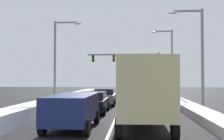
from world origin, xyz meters
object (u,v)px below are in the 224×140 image
street_lamp_right_near (197,49)px  sedan_charcoal_right_lane_third (139,95)px  sedan_black_center_lane_second (94,102)px  sedan_gray_center_lane_third (105,97)px  suv_red_right_lane_second (141,97)px  traffic_light_gantry (133,63)px  box_truck_right_lane_nearest (144,90)px  street_lamp_right_mid (169,57)px  street_lamp_left_mid (59,54)px  suv_navy_center_lane_nearest (73,108)px

street_lamp_right_near → sedan_charcoal_right_lane_third: bearing=123.1°
sedan_black_center_lane_second → sedan_gray_center_lane_third: bearing=87.6°
suv_red_right_lane_second → traffic_light_gantry: traffic_light_gantry is taller
box_truck_right_lane_nearest → street_lamp_right_mid: size_ratio=0.84×
box_truck_right_lane_nearest → street_lamp_right_near: street_lamp_right_near is taller
sedan_black_center_lane_second → sedan_gray_center_lane_third: size_ratio=1.00×
box_truck_right_lane_nearest → sedan_gray_center_lane_third: bearing=104.2°
traffic_light_gantry → street_lamp_right_mid: size_ratio=1.23×
suv_red_right_lane_second → sedan_gray_center_lane_third: size_ratio=1.09×
sedan_charcoal_right_lane_third → traffic_light_gantry: (-0.55, 12.97, 3.96)m
suv_red_right_lane_second → sedan_gray_center_lane_third: 5.41m
box_truck_right_lane_nearest → street_lamp_left_mid: (-7.65, 12.93, 2.90)m
traffic_light_gantry → sedan_charcoal_right_lane_third: bearing=-87.6°
suv_navy_center_lane_nearest → sedan_charcoal_right_lane_third: bearing=76.6°
sedan_charcoal_right_lane_third → sedan_gray_center_lane_third: size_ratio=1.00×
sedan_charcoal_right_lane_third → street_lamp_right_near: 8.77m
suv_navy_center_lane_nearest → suv_red_right_lane_second: bearing=66.3°
street_lamp_right_near → suv_red_right_lane_second: bearing=-174.9°
box_truck_right_lane_nearest → sedan_gray_center_lane_third: box_truck_right_lane_nearest is taller
box_truck_right_lane_nearest → suv_red_right_lane_second: bearing=89.3°
box_truck_right_lane_nearest → sedan_black_center_lane_second: 7.13m
street_lamp_right_mid → street_lamp_left_mid: 15.07m
suv_navy_center_lane_nearest → sedan_black_center_lane_second: size_ratio=1.09×
street_lamp_right_near → box_truck_right_lane_nearest: bearing=-118.4°
suv_red_right_lane_second → street_lamp_left_mid: bearing=146.3°
sedan_gray_center_lane_third → street_lamp_left_mid: (-4.57, 0.78, 4.04)m
traffic_light_gantry → street_lamp_left_mid: street_lamp_left_mid is taller
street_lamp_right_mid → street_lamp_right_near: bearing=-88.7°
suv_red_right_lane_second → sedan_gray_center_lane_third: (-3.17, 4.37, -0.25)m
sedan_black_center_lane_second → suv_navy_center_lane_nearest: bearing=-91.1°
street_lamp_right_mid → suv_navy_center_lane_nearest: bearing=-108.4°
suv_red_right_lane_second → street_lamp_left_mid: size_ratio=0.61×
street_lamp_right_near → sedan_black_center_lane_second: bearing=-165.8°
suv_red_right_lane_second → street_lamp_right_near: size_ratio=0.63×
sedan_gray_center_lane_third → traffic_light_gantry: (2.66, 15.55, 3.96)m
sedan_black_center_lane_second → street_lamp_left_mid: 8.96m
suv_navy_center_lane_nearest → sedan_gray_center_lane_third: 12.45m
suv_red_right_lane_second → sedan_charcoal_right_lane_third: suv_red_right_lane_second is taller
sedan_black_center_lane_second → street_lamp_right_mid: (7.42, 16.18, 4.35)m
traffic_light_gantry → street_lamp_right_mid: bearing=-49.7°
street_lamp_left_mid → sedan_charcoal_right_lane_third: bearing=13.0°
traffic_light_gantry → street_lamp_right_mid: (4.51, -5.32, 0.39)m
box_truck_right_lane_nearest → traffic_light_gantry: 27.84m
sedan_gray_center_lane_third → street_lamp_right_mid: bearing=55.0°
box_truck_right_lane_nearest → sedan_gray_center_lane_third: size_ratio=1.60×
suv_navy_center_lane_nearest → sedan_black_center_lane_second: bearing=88.9°
sedan_gray_center_lane_third → street_lamp_right_near: bearing=-28.0°
suv_red_right_lane_second → street_lamp_right_mid: bearing=74.7°
suv_red_right_lane_second → traffic_light_gantry: size_ratio=0.46×
suv_navy_center_lane_nearest → street_lamp_right_near: (7.86, 8.46, 3.68)m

